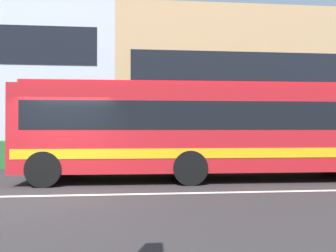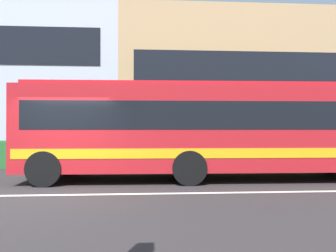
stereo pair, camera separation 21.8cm
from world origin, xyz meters
name	(u,v)px [view 1 (the left image)]	position (x,y,z in m)	size (l,w,h in m)	color
ground_plane	(52,196)	(0.00, 0.00, 0.00)	(160.00, 160.00, 0.00)	#302C2D
lane_centre_line	(52,196)	(0.00, 0.00, 0.00)	(60.00, 0.16, 0.01)	silver
hedge_row_far	(148,153)	(2.44, 5.63, 0.55)	(18.75, 1.10, 1.11)	#296D32
apartment_block_right	(269,90)	(11.82, 14.82, 4.53)	(22.40, 9.95, 9.07)	tan
transit_bus	(207,127)	(4.28, 2.17, 1.67)	(11.69, 2.73, 3.02)	red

